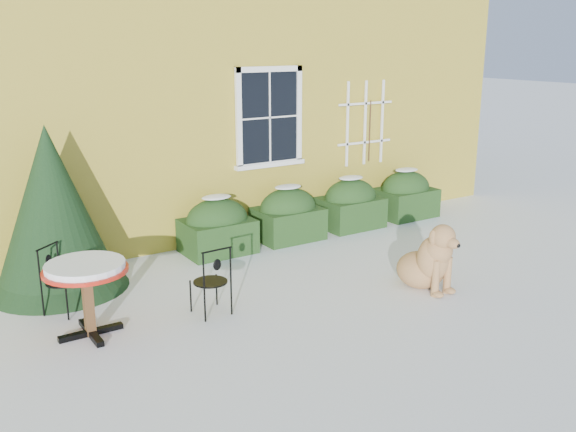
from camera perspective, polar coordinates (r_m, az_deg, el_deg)
ground at (r=8.18m, az=3.83°, el=-7.67°), size 80.00×80.00×0.00m
house at (r=13.77m, az=-14.15°, el=15.05°), size 12.40×8.40×6.40m
hedge_row at (r=10.92m, az=2.87°, el=0.56°), size 4.95×0.80×0.91m
evergreen_shrub at (r=8.86m, az=-20.09°, el=-0.74°), size 1.80×1.80×2.18m
bistro_table at (r=7.38m, az=-17.53°, el=-5.04°), size 0.92×0.92×0.86m
patio_chair_near at (r=7.72m, az=-6.79°, el=-5.72°), size 0.41×0.41×0.86m
patio_chair_far at (r=8.20m, az=-19.61°, el=-5.35°), size 0.52×0.52×0.84m
dog at (r=8.65m, az=12.44°, el=-3.95°), size 0.64×1.08×0.96m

